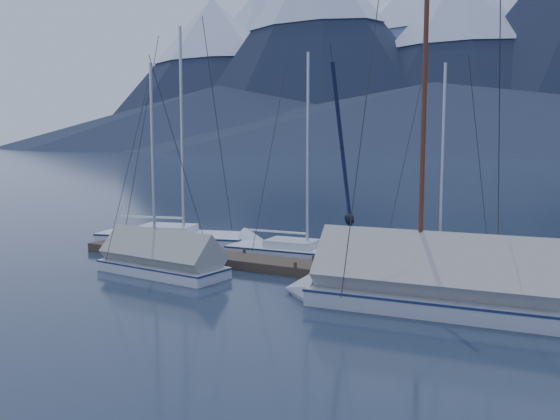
% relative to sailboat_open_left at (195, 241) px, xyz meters
% --- Properties ---
extents(ground, '(1000.00, 1000.00, 0.00)m').
position_rel_sailboat_open_left_xyz_m(ground, '(5.96, -4.74, -0.19)').
color(ground, '#162132').
rests_on(ground, ground).
extents(dock, '(18.00, 1.50, 0.54)m').
position_rel_sailboat_open_left_xyz_m(dock, '(5.96, -2.74, -0.08)').
color(dock, '#382D23').
rests_on(dock, ground).
extents(mooring_posts, '(15.12, 1.52, 0.35)m').
position_rel_sailboat_open_left_xyz_m(mooring_posts, '(5.46, -2.74, 0.16)').
color(mooring_posts, '#382D23').
rests_on(mooring_posts, ground).
extents(sailboat_open_left, '(8.33, 4.32, 10.60)m').
position_rel_sailboat_open_left_xyz_m(sailboat_open_left, '(0.00, 0.00, 0.00)').
color(sailboat_open_left, white).
rests_on(sailboat_open_left, ground).
extents(sailboat_open_mid, '(6.82, 2.87, 8.85)m').
position_rel_sailboat_open_left_xyz_m(sailboat_open_mid, '(6.30, -0.29, -0.03)').
color(sailboat_open_mid, silver).
rests_on(sailboat_open_mid, ground).
extents(sailboat_open_right, '(6.24, 2.82, 7.99)m').
position_rel_sailboat_open_left_xyz_m(sailboat_open_right, '(11.59, -0.72, -0.05)').
color(sailboat_open_right, silver).
rests_on(sailboat_open_right, ground).
extents(sailboat_covered_near, '(8.22, 3.49, 10.43)m').
position_rel_sailboat_open_left_xyz_m(sailboat_covered_near, '(11.55, -4.97, 0.33)').
color(sailboat_covered_near, silver).
rests_on(sailboat_covered_near, ground).
extents(sailboat_covered_far, '(5.85, 2.44, 8.04)m').
position_rel_sailboat_open_left_xyz_m(sailboat_covered_far, '(2.24, -5.31, 0.21)').
color(sailboat_covered_far, silver).
rests_on(sailboat_covered_far, ground).
extents(person, '(0.62, 0.78, 1.87)m').
position_rel_sailboat_open_left_xyz_m(person, '(8.69, -2.73, 1.09)').
color(person, black).
rests_on(person, dock).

